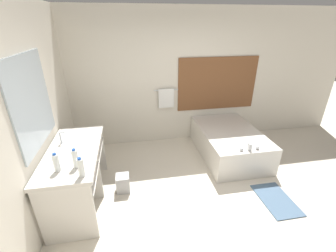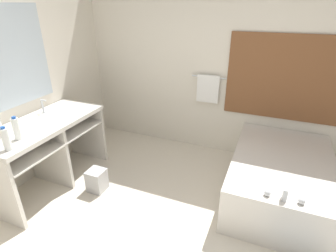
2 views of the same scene
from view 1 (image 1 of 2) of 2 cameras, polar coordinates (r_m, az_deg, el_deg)
ground_plane at (r=3.44m, az=11.45°, el=-20.24°), size 16.00×16.00×0.00m
wall_back_with_blinds at (r=4.69m, az=3.38°, el=11.79°), size 7.40×0.13×2.70m
wall_left_with_mirror at (r=2.73m, az=-34.73°, el=-2.73°), size 0.08×7.40×2.70m
vanity_counter at (r=3.42m, az=-22.27°, el=-8.64°), size 0.68×1.46×0.85m
sink_faucet at (r=3.48m, az=-25.56°, el=-2.74°), size 0.09×0.04×0.18m
bathtub at (r=4.56m, az=15.18°, el=-3.79°), size 1.08×1.65×0.64m
water_bottle_1 at (r=2.68m, az=-21.25°, el=-9.79°), size 0.07×0.07×0.24m
water_bottle_2 at (r=2.87m, az=-26.51°, el=-8.34°), size 0.07×0.07×0.24m
water_bottle_3 at (r=2.85m, az=-22.47°, el=-7.64°), size 0.07×0.07×0.25m
waste_bin at (r=3.67m, az=-11.36°, el=-14.03°), size 0.20×0.20×0.28m
bath_mat at (r=3.87m, az=25.75°, el=-16.51°), size 0.45×0.72×0.02m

